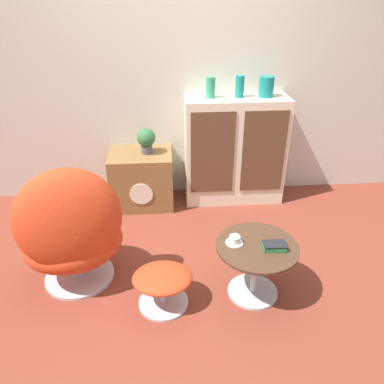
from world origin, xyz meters
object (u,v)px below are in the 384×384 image
at_px(coffee_table, 256,262).
at_px(teacup, 235,241).
at_px(vase_inner_right, 266,87).
at_px(egg_chair, 71,232).
at_px(vase_leftmost, 211,87).
at_px(ottoman, 163,282).
at_px(vase_inner_left, 240,86).
at_px(potted_plant, 146,139).
at_px(book_stack, 274,246).
at_px(sideboard, 234,150).
at_px(tv_console, 142,179).

distance_m(coffee_table, teacup, 0.23).
height_order(vase_inner_right, teacup, vase_inner_right).
distance_m(egg_chair, vase_leftmost, 1.78).
bearing_deg(coffee_table, ottoman, -175.04).
distance_m(ottoman, vase_leftmost, 1.82).
xyz_separation_m(vase_leftmost, vase_inner_left, (0.27, 0.00, 0.00)).
distance_m(vase_inner_right, potted_plant, 1.22).
relative_size(potted_plant, book_stack, 1.52).
xyz_separation_m(sideboard, ottoman, (-0.74, -1.46, -0.33)).
xyz_separation_m(egg_chair, potted_plant, (0.50, 1.16, 0.23)).
height_order(vase_leftmost, potted_plant, vase_leftmost).
relative_size(vase_inner_right, book_stack, 1.15).
bearing_deg(tv_console, ottoman, -82.30).
xyz_separation_m(potted_plant, book_stack, (0.88, -1.41, -0.24)).
height_order(potted_plant, book_stack, potted_plant).
bearing_deg(vase_inner_right, sideboard, -179.16).
bearing_deg(egg_chair, coffee_table, -9.16).
height_order(ottoman, book_stack, book_stack).
xyz_separation_m(coffee_table, potted_plant, (-0.78, 1.36, 0.41)).
bearing_deg(book_stack, vase_leftmost, 100.62).
bearing_deg(vase_leftmost, teacup, -89.30).
height_order(teacup, book_stack, teacup).
bearing_deg(vase_leftmost, egg_chair, -132.58).
distance_m(egg_chair, coffee_table, 1.30).
bearing_deg(ottoman, tv_console, 97.70).
height_order(egg_chair, book_stack, egg_chair).
bearing_deg(book_stack, ottoman, -178.84).
bearing_deg(tv_console, egg_chair, -110.47).
relative_size(coffee_table, teacup, 4.63).
bearing_deg(vase_inner_left, coffee_table, -94.08).
distance_m(ottoman, book_stack, 0.80).
height_order(egg_chair, vase_inner_left, vase_inner_left).
bearing_deg(egg_chair, potted_plant, 66.65).
bearing_deg(book_stack, vase_inner_right, 80.46).
bearing_deg(sideboard, ottoman, -116.72).
relative_size(sideboard, vase_inner_right, 5.71).
bearing_deg(sideboard, vase_inner_right, 0.84).
distance_m(sideboard, vase_inner_right, 0.68).
xyz_separation_m(sideboard, coffee_table, (-0.09, -1.41, -0.25)).
bearing_deg(potted_plant, egg_chair, -113.35).
bearing_deg(vase_inner_left, vase_inner_right, 0.00).
bearing_deg(coffee_table, book_stack, -21.51).
bearing_deg(potted_plant, vase_inner_right, 2.41).
bearing_deg(vase_leftmost, vase_inner_left, 0.00).
distance_m(tv_console, vase_inner_left, 1.30).
bearing_deg(tv_console, vase_leftmost, 4.06).
bearing_deg(vase_inner_right, potted_plant, -177.59).
height_order(coffee_table, teacup, teacup).
bearing_deg(vase_inner_left, tv_console, -177.09).
distance_m(vase_leftmost, vase_inner_right, 0.52).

